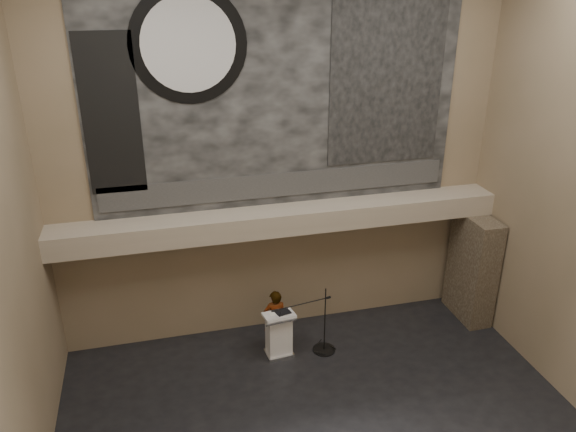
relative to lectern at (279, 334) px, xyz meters
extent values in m
cube|color=#7A684D|center=(0.33, 1.28, 3.70)|extent=(10.00, 0.02, 8.50)
cube|color=#7A684D|center=(0.33, -6.72, 3.70)|extent=(10.00, 0.02, 8.50)
cube|color=#9F907B|center=(0.33, 0.88, 2.40)|extent=(10.00, 0.80, 0.50)
cylinder|color=#B2893D|center=(-1.27, 0.83, 2.12)|extent=(0.04, 0.04, 0.06)
cylinder|color=#B2893D|center=(2.23, 0.83, 2.12)|extent=(0.04, 0.04, 0.06)
cube|color=black|center=(0.33, 1.25, 5.15)|extent=(8.00, 0.05, 5.00)
cube|color=#303030|center=(0.33, 1.21, 3.10)|extent=(7.76, 0.02, 0.55)
cylinder|color=black|center=(-1.47, 1.21, 6.15)|extent=(2.30, 0.02, 2.30)
cylinder|color=silver|center=(-1.47, 1.19, 6.15)|extent=(1.84, 0.02, 1.84)
cube|color=black|center=(2.73, 1.21, 5.25)|extent=(2.60, 0.02, 3.60)
cube|color=black|center=(-3.07, 1.21, 4.85)|extent=(1.10, 0.02, 3.20)
cube|color=#3E3326|center=(4.98, 0.43, 0.80)|extent=(0.60, 1.40, 2.70)
cube|color=silver|center=(0.00, 0.00, -0.51)|extent=(0.64, 0.51, 0.08)
cube|color=white|center=(0.00, 0.00, 0.01)|extent=(0.56, 0.41, 0.96)
cube|color=white|center=(0.00, -0.02, 0.52)|extent=(0.72, 0.54, 0.13)
cube|color=black|center=(0.10, 0.00, 0.56)|extent=(0.36, 0.32, 0.04)
cube|color=white|center=(-0.10, -0.03, 0.55)|extent=(0.24, 0.30, 0.00)
imported|color=silver|center=(-0.01, 0.33, 0.18)|extent=(0.54, 0.36, 1.47)
cylinder|color=black|center=(1.04, -0.09, -0.54)|extent=(0.52, 0.52, 0.02)
cylinder|color=black|center=(1.04, -0.09, 0.26)|extent=(0.03, 0.03, 1.63)
cylinder|color=black|center=(0.44, -0.19, 0.83)|extent=(1.34, 0.24, 0.02)
camera|label=1|loc=(-2.38, -10.17, 7.42)|focal=35.00mm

